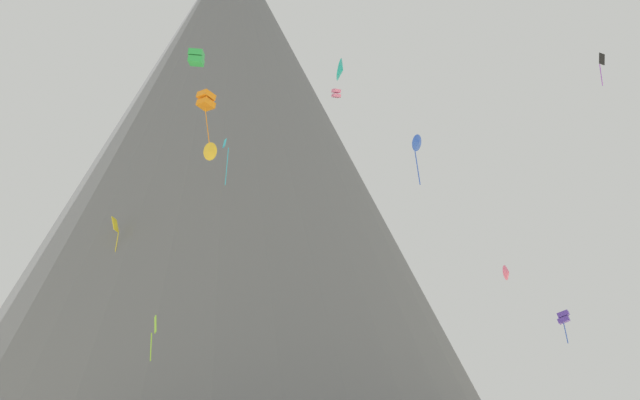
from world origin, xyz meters
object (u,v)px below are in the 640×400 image
Objects in this scene: kite_yellow_mid at (118,229)px; kite_teal_high at (344,70)px; rock_massif at (214,190)px; kite_indigo_low at (567,317)px; kite_magenta_low at (183,373)px; kite_pink_high at (339,93)px; kite_white_low at (160,342)px; kite_rainbow_mid at (510,272)px; kite_lime_low at (157,329)px; kite_orange_high at (209,101)px; kite_cyan_high at (228,154)px; kite_green_high at (199,58)px; kite_gold_mid at (212,151)px; kite_blue_mid at (421,144)px; kite_black_high at (605,62)px.

kite_yellow_mid is 2.88× the size of kite_teal_high.
kite_indigo_low is at bearing -42.20° from rock_massif.
kite_teal_high is at bearing 149.63° from kite_indigo_low.
kite_pink_high is at bearing 129.91° from kite_magenta_low.
kite_teal_high is at bearing -166.06° from kite_white_low.
kite_lime_low is at bearing 141.49° from kite_rainbow_mid.
kite_magenta_low is (-3.04, 9.65, -25.11)m from kite_orange_high.
kite_rainbow_mid is 0.26× the size of kite_cyan_high.
kite_green_high reaches higher than kite_magenta_low.
kite_pink_high is 20.14m from kite_gold_mid.
kite_pink_high is 27.64m from kite_green_high.
kite_orange_high is at bearing -158.49° from kite_lime_low.
kite_gold_mid is (-17.98, 4.26, 0.70)m from kite_blue_mid.
kite_orange_high is 1.32× the size of kite_blue_mid.
kite_black_high reaches higher than kite_cyan_high.
kite_lime_low is 0.81× the size of kite_white_low.
kite_black_high reaches higher than kite_teal_high.
kite_indigo_low is 1.78× the size of kite_gold_mid.
kite_white_low is at bearing -9.78° from kite_orange_high.
kite_rainbow_mid is at bearing 52.90° from kite_black_high.
kite_pink_high is at bearing 88.38° from kite_indigo_low.
kite_rainbow_mid is at bearing -46.04° from kite_teal_high.
kite_yellow_mid is 3.18× the size of kite_gold_mid.
kite_rainbow_mid is at bearing 145.65° from kite_indigo_low.
kite_indigo_low is 1.61× the size of kite_teal_high.
kite_yellow_mid reaches higher than kite_magenta_low.
kite_orange_high is 38.67m from kite_indigo_low.
kite_indigo_low is 39.05m from kite_green_high.
kite_lime_low is 24.20m from kite_magenta_low.
kite_yellow_mid is at bearing 154.86° from kite_pink_high.
kite_teal_high is (11.37, -23.28, -0.57)m from kite_cyan_high.
kite_green_high is (-25.53, -11.73, 14.65)m from kite_rainbow_mid.
kite_cyan_high is at bearing -58.71° from kite_orange_high.
kite_pink_high is 0.36× the size of kite_indigo_low.
kite_yellow_mid reaches higher than kite_indigo_low.
kite_green_high is 12.22m from kite_gold_mid.
kite_white_low is (-4.74, 5.78, -22.39)m from kite_orange_high.
kite_teal_high is (22.53, -24.34, 7.17)m from kite_yellow_mid.
kite_black_high reaches higher than kite_gold_mid.
kite_pink_high is 37.71m from kite_lime_low.
kite_pink_high is 0.65× the size of kite_gold_mid.
kite_yellow_mid is at bearing -152.08° from kite_green_high.
kite_gold_mid is at bearing 62.58° from kite_magenta_low.
kite_cyan_high is 2.75× the size of kite_teal_high.
kite_orange_high reaches higher than kite_blue_mid.
kite_lime_low is 0.63× the size of kite_magenta_low.
kite_yellow_mid reaches higher than kite_lime_low.
kite_lime_low is at bearing 134.29° from kite_indigo_low.
kite_orange_high is 27.07m from kite_magenta_low.
rock_massif is 16.30× the size of kite_yellow_mid.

